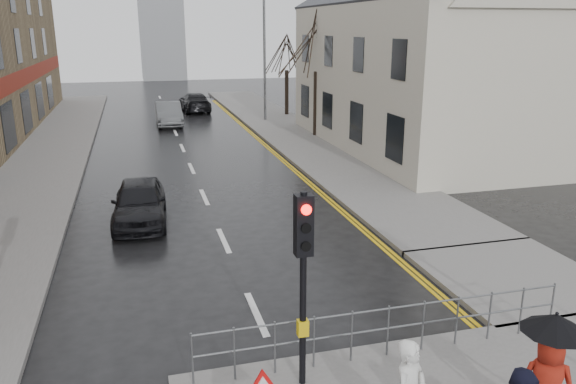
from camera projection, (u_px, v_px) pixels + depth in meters
left_pavement at (52, 146)px, 29.00m from camera, size 4.00×44.00×0.14m
right_pavement at (284, 128)px, 34.14m from camera, size 4.00×40.00×0.14m
pavement_bridge_right at (515, 277)px, 13.78m from camera, size 4.00×4.20×0.14m
building_right_cream at (428, 52)px, 27.72m from camera, size 9.00×16.40×10.10m
church_tower at (160, 0)px, 64.59m from camera, size 5.00×5.00×18.00m
traffic_signal_near_left at (303, 257)px, 8.92m from camera, size 0.28×0.27×3.40m
guard_railing_front at (388, 320)px, 10.19m from camera, size 7.14×0.04×1.00m
street_lamp at (262, 48)px, 35.43m from camera, size 1.83×0.25×8.00m
tree_near at (317, 43)px, 30.18m from camera, size 2.40×2.40×6.58m
tree_far at (287, 51)px, 37.91m from camera, size 2.40×2.40×5.64m
pedestrian_with_umbrella at (549, 367)px, 8.13m from camera, size 0.96×0.96×1.95m
car_parked at (139, 202)px, 17.66m from camera, size 1.82×4.08×1.36m
car_mid at (169, 114)px, 35.29m from camera, size 1.54×4.37×1.44m
car_far at (195, 102)px, 41.11m from camera, size 2.13×4.79×1.37m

